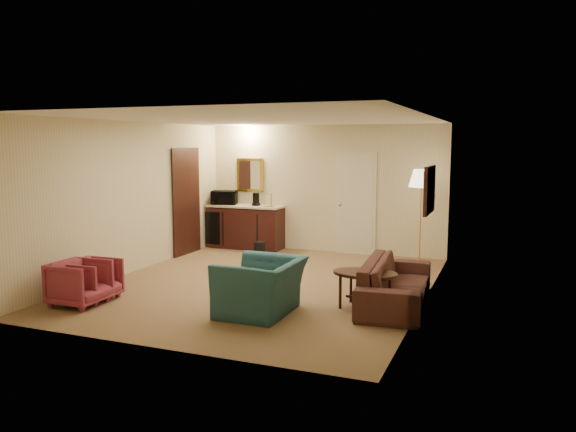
{
  "coord_description": "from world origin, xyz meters",
  "views": [
    {
      "loc": [
        3.55,
        -7.96,
        2.22
      ],
      "look_at": [
        0.2,
        0.5,
        1.04
      ],
      "focal_mm": 35.0,
      "sensor_mm": 36.0,
      "label": 1
    }
  ],
  "objects_px": {
    "wetbar_cabinet": "(246,227)",
    "teal_armchair": "(261,278)",
    "waste_bin": "(259,249)",
    "microwave": "(224,196)",
    "sofa": "(396,275)",
    "rose_chair_near": "(80,281)",
    "coffee_maker": "(256,199)",
    "rose_chair_far": "(92,278)",
    "floor_lamp": "(421,217)",
    "coffee_table": "(365,290)"
  },
  "relations": [
    {
      "from": "coffee_maker",
      "to": "coffee_table",
      "type": "bearing_deg",
      "value": -37.84
    },
    {
      "from": "rose_chair_near",
      "to": "waste_bin",
      "type": "xyz_separation_m",
      "value": [
        0.9,
        4.0,
        -0.2
      ]
    },
    {
      "from": "microwave",
      "to": "coffee_table",
      "type": "bearing_deg",
      "value": -58.14
    },
    {
      "from": "sofa",
      "to": "floor_lamp",
      "type": "relative_size",
      "value": 1.2
    },
    {
      "from": "wetbar_cabinet",
      "to": "sofa",
      "type": "xyz_separation_m",
      "value": [
        3.8,
        -3.08,
        -0.04
      ]
    },
    {
      "from": "microwave",
      "to": "teal_armchair",
      "type": "bearing_deg",
      "value": -73.89
    },
    {
      "from": "coffee_table",
      "to": "floor_lamp",
      "type": "xyz_separation_m",
      "value": [
        0.27,
        3.1,
        0.63
      ]
    },
    {
      "from": "teal_armchair",
      "to": "coffee_maker",
      "type": "bearing_deg",
      "value": -154.4
    },
    {
      "from": "coffee_table",
      "to": "microwave",
      "type": "xyz_separation_m",
      "value": [
        -3.95,
        3.41,
        0.85
      ]
    },
    {
      "from": "teal_armchair",
      "to": "coffee_table",
      "type": "xyz_separation_m",
      "value": [
        1.22,
        0.73,
        -0.23
      ]
    },
    {
      "from": "wetbar_cabinet",
      "to": "floor_lamp",
      "type": "relative_size",
      "value": 0.93
    },
    {
      "from": "wetbar_cabinet",
      "to": "teal_armchair",
      "type": "bearing_deg",
      "value": -61.7
    },
    {
      "from": "floor_lamp",
      "to": "microwave",
      "type": "bearing_deg",
      "value": 175.74
    },
    {
      "from": "teal_armchair",
      "to": "rose_chair_far",
      "type": "distance_m",
      "value": 2.51
    },
    {
      "from": "sofa",
      "to": "rose_chair_near",
      "type": "distance_m",
      "value": 4.37
    },
    {
      "from": "teal_armchair",
      "to": "floor_lamp",
      "type": "bearing_deg",
      "value": 158.87
    },
    {
      "from": "wetbar_cabinet",
      "to": "floor_lamp",
      "type": "distance_m",
      "value": 3.75
    },
    {
      "from": "sofa",
      "to": "floor_lamp",
      "type": "xyz_separation_m",
      "value": [
        -0.08,
        2.76,
        0.47
      ]
    },
    {
      "from": "rose_chair_far",
      "to": "microwave",
      "type": "height_order",
      "value": "microwave"
    },
    {
      "from": "microwave",
      "to": "coffee_maker",
      "type": "bearing_deg",
      "value": -15.65
    },
    {
      "from": "waste_bin",
      "to": "microwave",
      "type": "distance_m",
      "value": 1.66
    },
    {
      "from": "rose_chair_far",
      "to": "coffee_table",
      "type": "bearing_deg",
      "value": -75.75
    },
    {
      "from": "wetbar_cabinet",
      "to": "teal_armchair",
      "type": "distance_m",
      "value": 4.71
    },
    {
      "from": "wetbar_cabinet",
      "to": "floor_lamp",
      "type": "xyz_separation_m",
      "value": [
        3.72,
        -0.32,
        0.42
      ]
    },
    {
      "from": "rose_chair_near",
      "to": "microwave",
      "type": "height_order",
      "value": "microwave"
    },
    {
      "from": "wetbar_cabinet",
      "to": "rose_chair_far",
      "type": "bearing_deg",
      "value": -93.21
    },
    {
      "from": "teal_armchair",
      "to": "microwave",
      "type": "height_order",
      "value": "microwave"
    },
    {
      "from": "coffee_maker",
      "to": "rose_chair_near",
      "type": "bearing_deg",
      "value": -86.82
    },
    {
      "from": "teal_armchair",
      "to": "microwave",
      "type": "xyz_separation_m",
      "value": [
        -2.73,
        4.14,
        0.62
      ]
    },
    {
      "from": "coffee_table",
      "to": "wetbar_cabinet",
      "type": "bearing_deg",
      "value": 135.25
    },
    {
      "from": "rose_chair_far",
      "to": "floor_lamp",
      "type": "height_order",
      "value": "floor_lamp"
    },
    {
      "from": "teal_armchair",
      "to": "microwave",
      "type": "relative_size",
      "value": 2.06
    },
    {
      "from": "waste_bin",
      "to": "floor_lamp",
      "type": "bearing_deg",
      "value": 7.43
    },
    {
      "from": "wetbar_cabinet",
      "to": "teal_armchair",
      "type": "height_order",
      "value": "teal_armchair"
    },
    {
      "from": "rose_chair_near",
      "to": "floor_lamp",
      "type": "xyz_separation_m",
      "value": [
        3.97,
        4.4,
        0.54
      ]
    },
    {
      "from": "wetbar_cabinet",
      "to": "rose_chair_near",
      "type": "bearing_deg",
      "value": -93.03
    },
    {
      "from": "teal_armchair",
      "to": "rose_chair_far",
      "type": "height_order",
      "value": "teal_armchair"
    },
    {
      "from": "teal_armchair",
      "to": "rose_chair_near",
      "type": "relative_size",
      "value": 1.61
    },
    {
      "from": "rose_chair_near",
      "to": "microwave",
      "type": "bearing_deg",
      "value": 1.57
    },
    {
      "from": "wetbar_cabinet",
      "to": "coffee_maker",
      "type": "xyz_separation_m",
      "value": [
        0.24,
        0.02,
        0.6
      ]
    },
    {
      "from": "rose_chair_far",
      "to": "microwave",
      "type": "relative_size",
      "value": 1.22
    },
    {
      "from": "waste_bin",
      "to": "coffee_maker",
      "type": "height_order",
      "value": "coffee_maker"
    },
    {
      "from": "rose_chair_near",
      "to": "coffee_table",
      "type": "relative_size",
      "value": 0.78
    },
    {
      "from": "wetbar_cabinet",
      "to": "teal_armchair",
      "type": "xyz_separation_m",
      "value": [
        2.23,
        -4.15,
        0.02
      ]
    },
    {
      "from": "floor_lamp",
      "to": "rose_chair_near",
      "type": "bearing_deg",
      "value": -132.03
    },
    {
      "from": "waste_bin",
      "to": "sofa",
      "type": "bearing_deg",
      "value": -36.82
    },
    {
      "from": "wetbar_cabinet",
      "to": "rose_chair_far",
      "type": "xyz_separation_m",
      "value": [
        -0.25,
        -4.46,
        -0.13
      ]
    },
    {
      "from": "sofa",
      "to": "coffee_maker",
      "type": "xyz_separation_m",
      "value": [
        -3.56,
        3.09,
        0.64
      ]
    },
    {
      "from": "sofa",
      "to": "waste_bin",
      "type": "distance_m",
      "value": 3.94
    },
    {
      "from": "rose_chair_near",
      "to": "wetbar_cabinet",
      "type": "bearing_deg",
      "value": -4.5
    }
  ]
}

